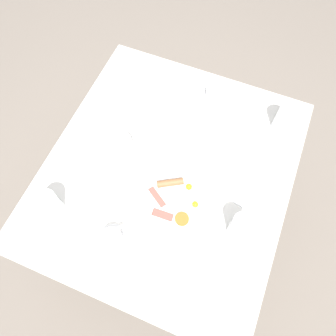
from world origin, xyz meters
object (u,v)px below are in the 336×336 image
at_px(knife_by_plate, 212,284).
at_px(teapot_near, 118,147).
at_px(creamer_jug, 178,125).
at_px(breakfast_plate, 176,201).
at_px(wine_glass_spare, 50,204).
at_px(fork_by_plate, 126,102).
at_px(water_glass_short, 241,227).
at_px(water_glass_tall, 285,119).
at_px(teacup_with_saucer_right, 112,240).
at_px(teacup_with_saucer_left, 215,94).
at_px(napkin_folded, 245,186).

bearing_deg(knife_by_plate, teapot_near, 146.45).
bearing_deg(creamer_jug, breakfast_plate, -69.62).
xyz_separation_m(teapot_near, wine_glass_spare, (-0.12, -0.33, 0.02)).
xyz_separation_m(creamer_jug, fork_by_plate, (-0.27, 0.04, -0.03)).
relative_size(teapot_near, water_glass_short, 1.37).
relative_size(water_glass_tall, fork_by_plate, 0.73).
bearing_deg(teacup_with_saucer_right, knife_by_plate, -0.96).
xyz_separation_m(teapot_near, teacup_with_saucer_left, (0.28, 0.43, -0.02)).
relative_size(water_glass_tall, wine_glass_spare, 1.06).
height_order(creamer_jug, fork_by_plate, creamer_jug).
distance_m(teacup_with_saucer_left, wine_glass_spare, 0.86).
height_order(water_glass_tall, wine_glass_spare, water_glass_tall).
bearing_deg(knife_by_plate, water_glass_short, 82.55).
xyz_separation_m(teacup_with_saucer_left, water_glass_short, (0.29, -0.57, 0.04)).
bearing_deg(napkin_folded, teapot_near, -174.52).
relative_size(breakfast_plate, fork_by_plate, 1.63).
bearing_deg(napkin_folded, water_glass_tall, 79.05).
relative_size(breakfast_plate, creamer_jug, 3.81).
bearing_deg(teacup_with_saucer_left, breakfast_plate, -87.35).
relative_size(wine_glass_spare, creamer_jug, 1.62).
xyz_separation_m(fork_by_plate, knife_by_plate, (0.62, -0.60, 0.00)).
height_order(teacup_with_saucer_left, knife_by_plate, teacup_with_saucer_left).
height_order(wine_glass_spare, fork_by_plate, wine_glass_spare).
distance_m(water_glass_short, knife_by_plate, 0.23).
bearing_deg(knife_by_plate, napkin_folded, 89.77).
xyz_separation_m(teacup_with_saucer_right, water_glass_tall, (0.46, 0.73, 0.04)).
xyz_separation_m(teacup_with_saucer_left, wine_glass_spare, (-0.40, -0.75, 0.04)).
xyz_separation_m(napkin_folded, knife_by_plate, (-0.00, -0.41, -0.00)).
height_order(teacup_with_saucer_left, water_glass_tall, water_glass_tall).
relative_size(teacup_with_saucer_right, napkin_folded, 0.65).
xyz_separation_m(breakfast_plate, teacup_with_saucer_right, (-0.16, -0.24, 0.02)).
bearing_deg(wine_glass_spare, fork_by_plate, 86.19).
bearing_deg(teapot_near, water_glass_short, 135.02).
height_order(teacup_with_saucer_right, water_glass_short, water_glass_short).
height_order(water_glass_tall, knife_by_plate, water_glass_tall).
bearing_deg(fork_by_plate, wine_glass_spare, -93.81).
bearing_deg(teacup_with_saucer_left, teacup_with_saucer_right, -99.97).
height_order(teapot_near, water_glass_short, water_glass_short).
bearing_deg(teacup_with_saucer_right, water_glass_tall, 57.91).
bearing_deg(breakfast_plate, wine_glass_spare, -153.67).
bearing_deg(creamer_jug, wine_glass_spare, -120.49).
bearing_deg(water_glass_short, teacup_with_saucer_right, -153.55).
distance_m(teacup_with_saucer_left, knife_by_plate, 0.82).
bearing_deg(napkin_folded, creamer_jug, 156.58).
bearing_deg(water_glass_short, creamer_jug, 137.75).
distance_m(teapot_near, creamer_jug, 0.28).
bearing_deg(fork_by_plate, knife_by_plate, -43.99).
height_order(teacup_with_saucer_right, knife_by_plate, teacup_with_saucer_right).
bearing_deg(water_glass_short, fork_by_plate, 149.41).
distance_m(breakfast_plate, knife_by_plate, 0.34).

